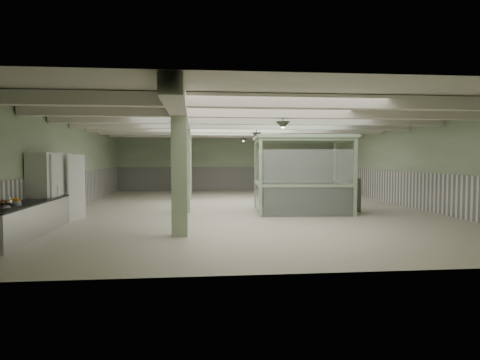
{
  "coord_description": "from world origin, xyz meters",
  "views": [
    {
      "loc": [
        -2.07,
        -17.46,
        2.1
      ],
      "look_at": [
        -0.5,
        -2.37,
        1.3
      ],
      "focal_mm": 32.0,
      "sensor_mm": 36.0,
      "label": 1
    }
  ],
  "objects": [
    {
      "name": "wainscot_right",
      "position": [
        6.97,
        0.0,
        0.75
      ],
      "size": [
        0.05,
        19.9,
        1.5
      ],
      "primitive_type": "cube",
      "color": "white",
      "rests_on": "floor"
    },
    {
      "name": "wainscot_back",
      "position": [
        0.0,
        9.97,
        0.75
      ],
      "size": [
        13.9,
        0.05,
        1.5
      ],
      "primitive_type": "cube",
      "color": "white",
      "rests_on": "floor"
    },
    {
      "name": "walkin_cooler",
      "position": [
        -6.62,
        -3.4,
        1.15
      ],
      "size": [
        0.96,
        2.51,
        2.3
      ],
      "color": "silver",
      "rests_on": "floor"
    },
    {
      "name": "beam_a",
      "position": [
        0.0,
        -7.5,
        3.42
      ],
      "size": [
        13.9,
        0.35,
        0.32
      ],
      "primitive_type": "cube",
      "color": "silver",
      "rests_on": "ceiling"
    },
    {
      "name": "beam_g",
      "position": [
        0.0,
        7.5,
        3.42
      ],
      "size": [
        13.9,
        0.35,
        0.32
      ],
      "primitive_type": "cube",
      "color": "silver",
      "rests_on": "ceiling"
    },
    {
      "name": "girder",
      "position": [
        -2.5,
        0.0,
        3.38
      ],
      "size": [
        0.45,
        19.9,
        0.4
      ],
      "primitive_type": "cube",
      "color": "silver",
      "rests_on": "ceiling"
    },
    {
      "name": "wall_back",
      "position": [
        0.0,
        10.0,
        1.8
      ],
      "size": [
        14.0,
        0.02,
        3.6
      ],
      "primitive_type": "cube",
      "color": "#A8C09A",
      "rests_on": "floor"
    },
    {
      "name": "beam_b",
      "position": [
        0.0,
        -5.0,
        3.42
      ],
      "size": [
        13.9,
        0.35,
        0.32
      ],
      "primitive_type": "cube",
      "color": "silver",
      "rests_on": "ceiling"
    },
    {
      "name": "wall_front",
      "position": [
        0.0,
        -10.0,
        1.8
      ],
      "size": [
        14.0,
        0.02,
        3.6
      ],
      "primitive_type": "cube",
      "color": "#A8C09A",
      "rests_on": "floor"
    },
    {
      "name": "wall_left",
      "position": [
        -7.0,
        0.0,
        1.8
      ],
      "size": [
        0.02,
        20.0,
        3.6
      ],
      "primitive_type": "cube",
      "color": "#A8C09A",
      "rests_on": "floor"
    },
    {
      "name": "wainscot_left",
      "position": [
        -6.97,
        0.0,
        0.75
      ],
      "size": [
        0.05,
        19.9,
        1.5
      ],
      "primitive_type": "cube",
      "color": "white",
      "rests_on": "floor"
    },
    {
      "name": "column_b",
      "position": [
        -2.5,
        -1.0,
        1.8
      ],
      "size": [
        0.42,
        0.42,
        3.6
      ],
      "primitive_type": "cube",
      "color": "#A7BC97",
      "rests_on": "floor"
    },
    {
      "name": "beam_f",
      "position": [
        0.0,
        5.0,
        3.42
      ],
      "size": [
        13.9,
        0.35,
        0.32
      ],
      "primitive_type": "cube",
      "color": "silver",
      "rests_on": "ceiling"
    },
    {
      "name": "guard_booth",
      "position": [
        1.99,
        -1.35,
        1.93
      ],
      "size": [
        3.85,
        3.34,
        2.92
      ],
      "rotation": [
        0.0,
        0.0,
        -0.08
      ],
      "color": "#9EBD97",
      "rests_on": "floor"
    },
    {
      "name": "pendant_front",
      "position": [
        0.5,
        -5.0,
        3.05
      ],
      "size": [
        0.44,
        0.44,
        0.22
      ],
      "primitive_type": "cone",
      "rotation": [
        3.14,
        0.0,
        0.0
      ],
      "color": "#313E2E",
      "rests_on": "ceiling"
    },
    {
      "name": "pendant_mid",
      "position": [
        0.5,
        0.5,
        3.05
      ],
      "size": [
        0.44,
        0.44,
        0.22
      ],
      "primitive_type": "cone",
      "rotation": [
        3.14,
        0.0,
        0.0
      ],
      "color": "#313E2E",
      "rests_on": "ceiling"
    },
    {
      "name": "pitcher_far",
      "position": [
        -6.65,
        -6.49,
        1.03
      ],
      "size": [
        0.21,
        0.23,
        0.25
      ],
      "primitive_type": null,
      "rotation": [
        0.0,
        0.0,
        -0.22
      ],
      "color": "silver",
      "rests_on": "prep_counter"
    },
    {
      "name": "column_c",
      "position": [
        -2.5,
        4.0,
        1.8
      ],
      "size": [
        0.42,
        0.42,
        3.6
      ],
      "primitive_type": "cube",
      "color": "#A7BC97",
      "rests_on": "floor"
    },
    {
      "name": "beam_d",
      "position": [
        0.0,
        0.0,
        3.42
      ],
      "size": [
        13.9,
        0.35,
        0.32
      ],
      "primitive_type": "cube",
      "color": "silver",
      "rests_on": "ceiling"
    },
    {
      "name": "beam_e",
      "position": [
        0.0,
        2.5,
        3.42
      ],
      "size": [
        13.9,
        0.35,
        0.32
      ],
      "primitive_type": "cube",
      "color": "silver",
      "rests_on": "ceiling"
    },
    {
      "name": "column_d",
      "position": [
        -2.5,
        8.0,
        1.8
      ],
      "size": [
        0.42,
        0.42,
        3.6
      ],
      "primitive_type": "cube",
      "color": "#A7BC97",
      "rests_on": "floor"
    },
    {
      "name": "floor",
      "position": [
        0.0,
        0.0,
        0.0
      ],
      "size": [
        20.0,
        20.0,
        0.0
      ],
      "primitive_type": "plane",
      "color": "beige",
      "rests_on": "ground"
    },
    {
      "name": "pitcher_near",
      "position": [
        -6.39,
        -3.54,
        1.03
      ],
      "size": [
        0.23,
        0.25,
        0.26
      ],
      "primitive_type": null,
      "rotation": [
        0.0,
        0.0,
        -0.27
      ],
      "color": "silver",
      "rests_on": "prep_counter"
    },
    {
      "name": "wall_right",
      "position": [
        7.0,
        0.0,
        1.8
      ],
      "size": [
        0.02,
        20.0,
        3.6
      ],
      "primitive_type": "cube",
      "color": "#A8C09A",
      "rests_on": "floor"
    },
    {
      "name": "beam_c",
      "position": [
        0.0,
        -2.5,
        3.42
      ],
      "size": [
        13.9,
        0.35,
        0.32
      ],
      "primitive_type": "cube",
      "color": "silver",
      "rests_on": "ceiling"
    },
    {
      "name": "ceiling",
      "position": [
        0.0,
        0.0,
        3.6
      ],
      "size": [
        14.0,
        20.0,
        0.02
      ],
      "primitive_type": "cube",
      "color": "silver",
      "rests_on": "wall_back"
    },
    {
      "name": "orange_bowl",
      "position": [
        -6.58,
        -6.25,
        0.95
      ],
      "size": [
        0.31,
        0.31,
        0.1
      ],
      "primitive_type": "cylinder",
      "rotation": [
        0.0,
        0.0,
        0.15
      ],
      "color": "#B2B2B7",
      "rests_on": "prep_counter"
    },
    {
      "name": "pendant_back",
      "position": [
        0.5,
        5.5,
        3.05
      ],
      "size": [
        0.44,
        0.44,
        0.22
      ],
      "primitive_type": "cone",
      "rotation": [
        3.14,
        0.0,
        0.0
      ],
      "color": "#313E2E",
      "rests_on": "ceiling"
    },
    {
      "name": "prep_counter",
      "position": [
        -6.54,
        -5.64,
        0.46
      ],
      "size": [
        0.83,
        4.76,
        0.91
      ],
      "color": "silver",
      "rests_on": "floor"
    },
    {
      "name": "column_a",
      "position": [
        -2.5,
        -6.0,
        1.8
      ],
      "size": [
        0.42,
        0.42,
        3.6
      ],
      "primitive_type": "cube",
      "color": "#A7BC97",
      "rests_on": "floor"
    },
    {
      "name": "filing_cabinet",
      "position": [
        4.08,
        -1.39,
        0.65
      ],
      "size": [
        0.51,
        0.66,
        1.3
      ],
      "primitive_type": "cube",
      "rotation": [
        0.0,
        0.0,
        -0.17
      ],
      "color": "#565748",
      "rests_on": "floor"
    },
    {
      "name": "veg_colander",
      "position": [
        -6.59,
        -7.1,
        1.0
      ],
      "size": [
        0.61,
        0.61,
        0.21
      ],
      "primitive_type": null,
      "rotation": [
        0.0,
        0.0,
        -0.43
      ],
      "color": "#3C3C40",
      "rests_on": "prep_counter"
    }
  ]
}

